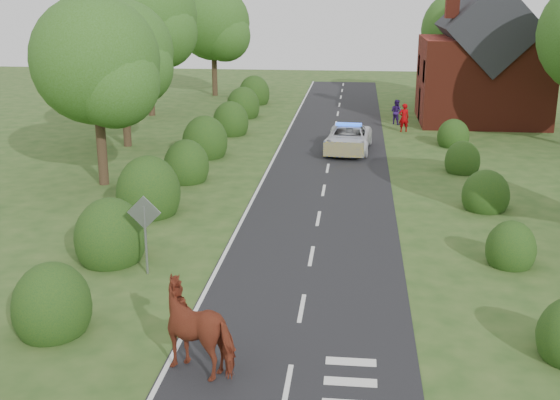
# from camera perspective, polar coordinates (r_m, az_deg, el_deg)

# --- Properties ---
(ground) EXTENTS (120.00, 120.00, 0.00)m
(ground) POSITION_cam_1_polar(r_m,az_deg,el_deg) (19.73, 1.78, -8.83)
(ground) COLOR #294B1B
(road) EXTENTS (6.00, 70.00, 0.02)m
(road) POSITION_cam_1_polar(r_m,az_deg,el_deg) (33.86, 3.82, 2.17)
(road) COLOR black
(road) RESTS_ON ground
(road_markings) EXTENTS (4.96, 70.00, 0.01)m
(road_markings) POSITION_cam_1_polar(r_m,az_deg,el_deg) (31.96, 0.78, 1.35)
(road_markings) COLOR white
(road_markings) RESTS_ON road
(hedgerow_left) EXTENTS (2.75, 50.41, 3.00)m
(hedgerow_left) POSITION_cam_1_polar(r_m,az_deg,el_deg) (31.45, -8.39, 2.27)
(hedgerow_left) COLOR #173B17
(hedgerow_left) RESTS_ON ground
(hedgerow_right) EXTENTS (2.10, 45.78, 2.10)m
(hedgerow_right) POSITION_cam_1_polar(r_m,az_deg,el_deg) (30.48, 15.98, 0.95)
(hedgerow_right) COLOR #173B17
(hedgerow_right) RESTS_ON ground
(tree_left_a) EXTENTS (5.74, 5.60, 8.38)m
(tree_left_a) POSITION_cam_1_polar(r_m,az_deg,el_deg) (31.78, -14.42, 10.50)
(tree_left_a) COLOR #332316
(tree_left_a) RESTS_ON ground
(tree_left_b) EXTENTS (5.74, 5.60, 8.07)m
(tree_left_b) POSITION_cam_1_polar(r_m,az_deg,el_deg) (39.81, -12.42, 11.37)
(tree_left_b) COLOR #332316
(tree_left_b) RESTS_ON ground
(tree_left_c) EXTENTS (6.97, 6.80, 10.22)m
(tree_left_c) POSITION_cam_1_polar(r_m,az_deg,el_deg) (49.64, -10.46, 14.19)
(tree_left_c) COLOR #332316
(tree_left_c) RESTS_ON ground
(tree_left_d) EXTENTS (6.15, 6.00, 8.89)m
(tree_left_d) POSITION_cam_1_polar(r_m,az_deg,el_deg) (58.82, -5.21, 13.88)
(tree_left_d) COLOR #332316
(tree_left_d) RESTS_ON ground
(tree_right_c) EXTENTS (6.15, 6.00, 8.58)m
(tree_right_c) POSITION_cam_1_polar(r_m,az_deg,el_deg) (56.24, 14.78, 12.98)
(tree_right_c) COLOR #332316
(tree_right_c) RESTS_ON ground
(road_sign) EXTENTS (1.06, 0.08, 2.53)m
(road_sign) POSITION_cam_1_polar(r_m,az_deg,el_deg) (21.85, -10.94, -1.87)
(road_sign) COLOR gray
(road_sign) RESTS_ON ground
(house) EXTENTS (8.00, 7.40, 9.17)m
(house) POSITION_cam_1_polar(r_m,az_deg,el_deg) (48.66, 16.19, 10.53)
(house) COLOR maroon
(house) RESTS_ON ground
(cow) EXTENTS (2.77, 2.07, 1.75)m
(cow) POSITION_cam_1_polar(r_m,az_deg,el_deg) (16.65, -6.36, -10.66)
(cow) COLOR maroon
(cow) RESTS_ON ground
(police_van) EXTENTS (2.71, 5.26, 1.55)m
(police_van) POSITION_cam_1_polar(r_m,az_deg,el_deg) (38.61, 5.57, 5.00)
(police_van) COLOR silver
(police_van) RESTS_ON ground
(pedestrian_red) EXTENTS (0.72, 0.55, 1.77)m
(pedestrian_red) POSITION_cam_1_polar(r_m,az_deg,el_deg) (44.44, 10.04, 6.61)
(pedestrian_red) COLOR #980307
(pedestrian_red) RESTS_ON ground
(pedestrian_purple) EXTENTS (1.00, 0.97, 1.62)m
(pedestrian_purple) POSITION_cam_1_polar(r_m,az_deg,el_deg) (46.91, 9.43, 7.07)
(pedestrian_purple) COLOR #2E145A
(pedestrian_purple) RESTS_ON ground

